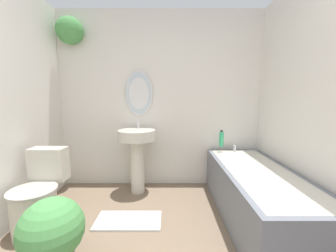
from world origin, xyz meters
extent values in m
cube|color=silver|center=(0.00, 2.45, 1.20)|extent=(2.88, 0.06, 2.40)
ellipsoid|color=silver|center=(-0.29, 2.41, 1.30)|extent=(0.38, 0.02, 0.62)
ellipsoid|color=silver|center=(-0.29, 2.40, 1.30)|extent=(0.34, 0.01, 0.58)
cylinder|color=#47474C|center=(-1.15, 2.32, 2.17)|extent=(0.15, 0.15, 0.09)
sphere|color=#4C934C|center=(-1.15, 2.32, 2.09)|extent=(0.34, 0.34, 0.34)
cube|color=silver|center=(1.41, 1.21, 1.20)|extent=(0.06, 2.54, 2.40)
cylinder|color=beige|center=(-1.12, 1.31, 0.20)|extent=(0.38, 0.38, 0.40)
cylinder|color=#B1ADA0|center=(-1.12, 1.31, 0.41)|extent=(0.41, 0.41, 0.02)
cube|color=beige|center=(-1.12, 1.59, 0.57)|extent=(0.35, 0.18, 0.34)
cylinder|color=beige|center=(-0.29, 2.14, 0.35)|extent=(0.18, 0.18, 0.70)
cylinder|color=beige|center=(-0.29, 2.14, 0.77)|extent=(0.48, 0.48, 0.13)
cylinder|color=silver|center=(-0.29, 2.28, 0.88)|extent=(0.02, 0.02, 0.10)
cube|color=slate|center=(1.01, 1.53, 0.26)|extent=(0.69, 1.69, 0.52)
cube|color=beige|center=(1.01, 1.53, 0.50)|extent=(0.59, 1.59, 0.04)
cylinder|color=silver|center=(1.01, 2.27, 0.56)|extent=(0.04, 0.04, 0.08)
cylinder|color=#38B275|center=(0.82, 2.24, 0.70)|extent=(0.06, 0.06, 0.19)
cylinder|color=black|center=(0.82, 2.24, 0.80)|extent=(0.03, 0.03, 0.02)
sphere|color=#4C934C|center=(-0.70, 0.88, 0.33)|extent=(0.44, 0.44, 0.44)
cube|color=silver|center=(-0.29, 1.48, 0.01)|extent=(0.65, 0.33, 0.02)
camera|label=1|loc=(0.11, -0.45, 1.24)|focal=22.00mm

